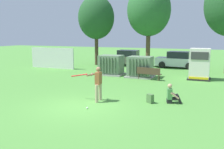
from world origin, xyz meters
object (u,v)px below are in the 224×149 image
at_px(sports_ball, 87,108).
at_px(seated_spectator, 172,95).
at_px(transformer_mid_west, 140,67).
at_px(generator_enclosure, 200,64).
at_px(backpack, 150,99).
at_px(park_bench, 149,73).
at_px(batter, 97,82).
at_px(parked_car_leftmost, 127,58).
at_px(parked_car_left_of_center, 178,60).
at_px(transformer_west, 111,65).

relative_size(sports_ball, seated_spectator, 0.09).
xyz_separation_m(transformer_mid_west, generator_enclosure, (4.31, 0.72, 0.35)).
bearing_deg(generator_enclosure, backpack, -103.24).
bearing_deg(backpack, park_bench, 104.98).
xyz_separation_m(generator_enclosure, backpack, (-1.79, -7.61, -0.92)).
xyz_separation_m(batter, sports_ball, (0.15, -1.39, -0.93)).
height_order(batter, parked_car_leftmost, batter).
distance_m(backpack, parked_car_left_of_center, 13.71).
relative_size(batter, parked_car_leftmost, 0.41).
height_order(transformer_west, generator_enclosure, generator_enclosure).
distance_m(park_bench, batter, 6.80).
distance_m(generator_enclosure, batter, 9.36).
relative_size(transformer_mid_west, parked_car_left_of_center, 0.48).
bearing_deg(backpack, batter, -165.04).
relative_size(batter, backpack, 3.95).
bearing_deg(park_bench, parked_car_left_of_center, 82.41).
xyz_separation_m(transformer_west, backpack, (5.05, -7.10, -0.57)).
height_order(park_bench, backpack, park_bench).
bearing_deg(generator_enclosure, batter, -117.58).
bearing_deg(parked_car_left_of_center, parked_car_leftmost, 178.93).
distance_m(sports_ball, seated_spectator, 4.17).
xyz_separation_m(backpack, parked_car_left_of_center, (-0.60, 13.68, 0.54)).
relative_size(backpack, parked_car_left_of_center, 0.10).
bearing_deg(park_bench, transformer_west, 162.92).
bearing_deg(seated_spectator, generator_enclosure, 83.41).
distance_m(transformer_west, generator_enclosure, 6.87).
bearing_deg(batter, parked_car_leftmost, 103.28).
relative_size(sports_ball, parked_car_leftmost, 0.02).
xyz_separation_m(park_bench, batter, (-0.92, -6.72, 0.44)).
xyz_separation_m(transformer_mid_west, parked_car_left_of_center, (1.92, 6.79, -0.04)).
height_order(backpack, parked_car_left_of_center, parked_car_left_of_center).
xyz_separation_m(park_bench, seated_spectator, (2.57, -5.65, -0.16)).
bearing_deg(sports_ball, parked_car_leftmost, 102.67).
xyz_separation_m(transformer_west, parked_car_leftmost, (-0.90, 6.69, -0.04)).
distance_m(generator_enclosure, parked_car_leftmost, 9.91).
bearing_deg(transformer_mid_west, backpack, -69.94).
height_order(batter, sports_ball, batter).
xyz_separation_m(parked_car_leftmost, parked_car_left_of_center, (5.35, -0.10, 0.00)).
relative_size(transformer_mid_west, parked_car_leftmost, 0.49).
height_order(transformer_west, transformer_mid_west, same).
bearing_deg(transformer_mid_west, parked_car_leftmost, 116.50).
xyz_separation_m(transformer_mid_west, backpack, (2.52, -6.89, -0.57)).
bearing_deg(parked_car_leftmost, sports_ball, -77.33).
xyz_separation_m(transformer_west, transformer_mid_west, (2.54, -0.21, 0.00)).
bearing_deg(generator_enclosure, park_bench, -155.25).
bearing_deg(transformer_west, batter, -72.10).
relative_size(generator_enclosure, backpack, 5.23).
height_order(park_bench, batter, batter).
bearing_deg(transformer_mid_west, generator_enclosure, 9.53).
bearing_deg(park_bench, sports_ball, -95.44).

